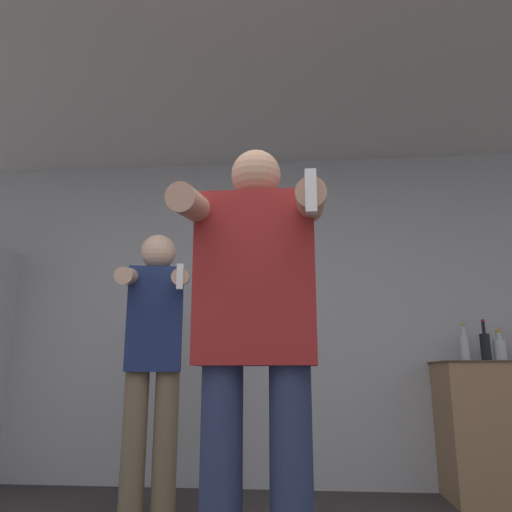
# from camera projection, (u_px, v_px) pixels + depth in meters

# --- Properties ---
(wall_back) EXTENTS (7.00, 0.06, 2.55)m
(wall_back) POSITION_uv_depth(u_px,v_px,m) (269.00, 314.00, 3.93)
(wall_back) COLOR #B2B7BC
(wall_back) RESTS_ON ground_plane
(ceiling_slab) EXTENTS (7.00, 3.20, 0.05)m
(ceiling_slab) POSITION_uv_depth(u_px,v_px,m) (253.00, 64.00, 2.90)
(ceiling_slab) COLOR silver
(ceiling_slab) RESTS_ON wall_back
(bottle_clear_vodka) EXTENTS (0.07, 0.07, 0.29)m
(bottle_clear_vodka) POSITION_uv_depth(u_px,v_px,m) (485.00, 346.00, 3.49)
(bottle_clear_vodka) COLOR black
(bottle_clear_vodka) RESTS_ON counter
(bottle_dark_rum) EXTENTS (0.09, 0.09, 0.23)m
(bottle_dark_rum) POSITION_uv_depth(u_px,v_px,m) (500.00, 349.00, 3.48)
(bottle_dark_rum) COLOR silver
(bottle_dark_rum) RESTS_ON counter
(bottle_red_label) EXTENTS (0.06, 0.06, 0.27)m
(bottle_red_label) POSITION_uv_depth(u_px,v_px,m) (465.00, 347.00, 3.51)
(bottle_red_label) COLOR silver
(bottle_red_label) RESTS_ON counter
(person_woman_foreground) EXTENTS (0.52, 0.47, 1.67)m
(person_woman_foreground) POSITION_uv_depth(u_px,v_px,m) (256.00, 337.00, 1.79)
(person_woman_foreground) COLOR navy
(person_woman_foreground) RESTS_ON ground_plane
(person_man_side) EXTENTS (0.47, 0.54, 1.67)m
(person_man_side) POSITION_uv_depth(u_px,v_px,m) (154.00, 352.00, 2.96)
(person_man_side) COLOR #75664C
(person_man_side) RESTS_ON ground_plane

